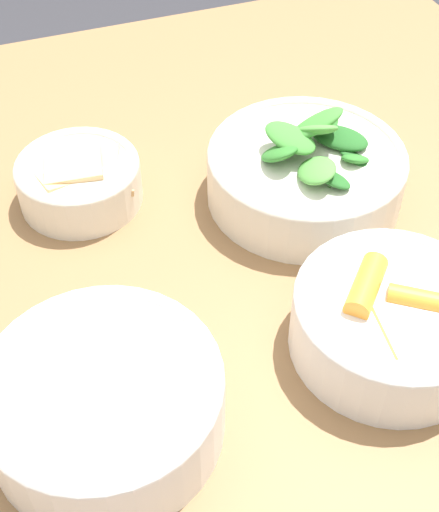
{
  "coord_description": "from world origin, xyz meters",
  "views": [
    {
      "loc": [
        0.08,
        0.46,
        1.24
      ],
      "look_at": [
        -0.07,
        0.06,
        0.79
      ],
      "focal_mm": 50.0,
      "sensor_mm": 36.0,
      "label": 1
    }
  ],
  "objects": [
    {
      "name": "bowl_cookies",
      "position": [
        0.02,
        -0.09,
        0.79
      ],
      "size": [
        0.12,
        0.12,
        0.05
      ],
      "color": "silver",
      "rests_on": "dining_table"
    },
    {
      "name": "bowl_greens",
      "position": [
        -0.19,
        -0.02,
        0.79
      ],
      "size": [
        0.19,
        0.19,
        0.1
      ],
      "color": "silver",
      "rests_on": "dining_table"
    },
    {
      "name": "bowl_carrots",
      "position": [
        -0.18,
        0.17,
        0.79
      ],
      "size": [
        0.16,
        0.16,
        0.07
      ],
      "color": "white",
      "rests_on": "dining_table"
    },
    {
      "name": "bowl_beans_hotdog",
      "position": [
        0.06,
        0.17,
        0.79
      ],
      "size": [
        0.18,
        0.18,
        0.06
      ],
      "color": "white",
      "rests_on": "dining_table"
    },
    {
      "name": "dining_table",
      "position": [
        0.0,
        0.0,
        0.64
      ],
      "size": [
        1.09,
        0.87,
        0.76
      ],
      "color": "olive",
      "rests_on": "ground_plane"
    }
  ]
}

